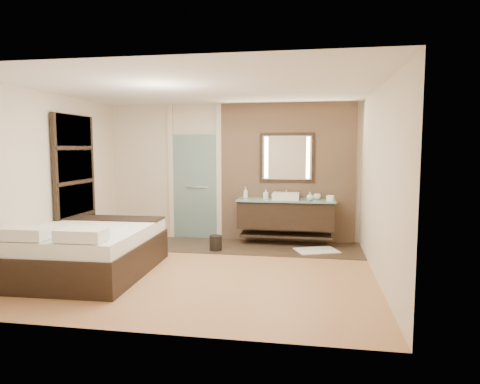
% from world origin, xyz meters
% --- Properties ---
extents(floor, '(5.00, 5.00, 0.00)m').
position_xyz_m(floor, '(0.00, 0.00, 0.00)').
color(floor, '#AE7849').
rests_on(floor, ground).
extents(tile_strip, '(3.80, 1.30, 0.01)m').
position_xyz_m(tile_strip, '(0.60, 1.60, 0.01)').
color(tile_strip, '#32261B').
rests_on(tile_strip, floor).
extents(stone_wall, '(2.60, 0.08, 2.70)m').
position_xyz_m(stone_wall, '(1.10, 2.21, 1.35)').
color(stone_wall, tan).
rests_on(stone_wall, floor).
extents(vanity, '(1.85, 0.55, 0.88)m').
position_xyz_m(vanity, '(1.10, 1.92, 0.58)').
color(vanity, black).
rests_on(vanity, stone_wall).
extents(mirror_unit, '(1.06, 0.04, 0.96)m').
position_xyz_m(mirror_unit, '(1.10, 2.16, 1.65)').
color(mirror_unit, black).
rests_on(mirror_unit, stone_wall).
extents(frosted_door, '(1.10, 0.12, 2.70)m').
position_xyz_m(frosted_door, '(-0.75, 2.20, 1.14)').
color(frosted_door, '#A0CAC7').
rests_on(frosted_door, floor).
extents(shoji_partition, '(0.06, 1.20, 2.40)m').
position_xyz_m(shoji_partition, '(-2.43, 0.60, 1.21)').
color(shoji_partition, black).
rests_on(shoji_partition, floor).
extents(bed, '(1.81, 2.23, 0.84)m').
position_xyz_m(bed, '(-1.65, -0.45, 0.35)').
color(bed, black).
rests_on(bed, floor).
extents(bath_mat, '(0.85, 0.73, 0.02)m').
position_xyz_m(bath_mat, '(1.68, 1.45, 0.02)').
color(bath_mat, white).
rests_on(bath_mat, floor).
extents(waste_bin, '(0.29, 0.29, 0.28)m').
position_xyz_m(waste_bin, '(-0.10, 1.20, 0.14)').
color(waste_bin, black).
rests_on(waste_bin, floor).
extents(tissue_box, '(0.15, 0.15, 0.10)m').
position_xyz_m(tissue_box, '(1.92, 1.85, 0.92)').
color(tissue_box, white).
rests_on(tissue_box, vanity).
extents(soap_bottle_a, '(0.11, 0.11, 0.22)m').
position_xyz_m(soap_bottle_a, '(0.33, 1.93, 0.98)').
color(soap_bottle_a, silver).
rests_on(soap_bottle_a, vanity).
extents(soap_bottle_b, '(0.09, 0.09, 0.19)m').
position_xyz_m(soap_bottle_b, '(0.71, 1.96, 0.96)').
color(soap_bottle_b, '#B2B2B2').
rests_on(soap_bottle_b, vanity).
extents(soap_bottle_c, '(0.15, 0.15, 0.16)m').
position_xyz_m(soap_bottle_c, '(1.55, 1.82, 0.95)').
color(soap_bottle_c, '#AAD6D2').
rests_on(soap_bottle_c, vanity).
extents(cup, '(0.18, 0.18, 0.11)m').
position_xyz_m(cup, '(1.68, 2.01, 0.92)').
color(cup, white).
rests_on(cup, vanity).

